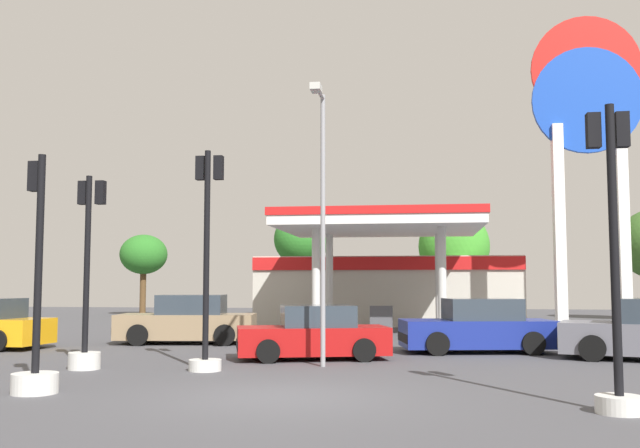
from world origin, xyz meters
TOP-DOWN VIEW (x-y plane):
  - ground_plane at (0.00, 0.00)m, footprint 90.00×90.00m
  - gas_station at (0.96, 21.86)m, footprint 12.53×12.99m
  - station_pole_sign at (9.09, 16.01)m, footprint 4.21×0.56m
  - car_0 at (4.17, 8.82)m, footprint 4.62×2.57m
  - car_2 at (-5.25, 10.68)m, footprint 4.75×2.54m
  - car_5 at (-0.32, 6.30)m, footprint 4.28×2.67m
  - traffic_signal_0 at (5.53, -0.84)m, footprint 0.73×0.73m
  - traffic_signal_1 at (-2.43, 3.52)m, footprint 0.75×0.75m
  - traffic_signal_2 at (-4.53, -0.22)m, footprint 0.84×0.84m
  - traffic_signal_3 at (-5.32, 3.41)m, footprint 0.74×0.74m
  - tree_0 at (-14.70, 30.36)m, footprint 2.96×2.96m
  - tree_1 at (-4.50, 29.76)m, footprint 3.36×3.36m
  - tree_2 at (4.42, 27.46)m, footprint 3.90×3.90m
  - corner_streetlamp at (0.15, 4.47)m, footprint 0.24×1.48m

SIDE VIEW (x-z plane):
  - ground_plane at x=0.00m, z-range 0.00..0.00m
  - car_5 at x=-0.32m, z-range -0.07..1.36m
  - car_0 at x=4.17m, z-range -0.07..1.49m
  - car_2 at x=-5.25m, z-range -0.08..1.55m
  - traffic_signal_2 at x=-4.53m, z-range -1.20..3.22m
  - traffic_signal_3 at x=-5.32m, z-range -0.83..3.74m
  - traffic_signal_0 at x=5.53m, z-range -0.60..4.26m
  - traffic_signal_1 at x=-2.43m, z-range -0.63..4.50m
  - gas_station at x=0.96m, z-range -0.31..4.46m
  - tree_0 at x=-14.70m, z-range 1.25..6.33m
  - tree_2 at x=4.42m, z-range 0.98..7.10m
  - corner_streetlamp at x=0.15m, z-range 0.70..7.39m
  - tree_1 at x=-4.50m, z-range 1.52..7.80m
  - station_pole_sign at x=9.09m, z-range 1.74..14.28m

